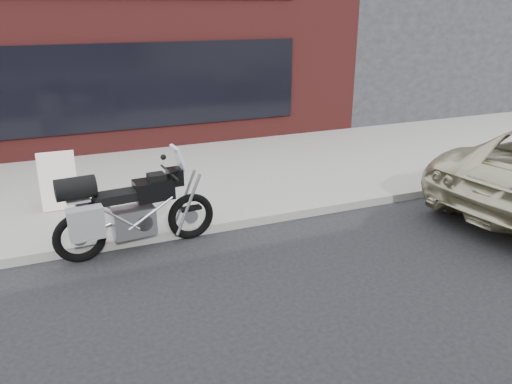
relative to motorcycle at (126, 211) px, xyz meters
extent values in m
plane|color=black|center=(2.16, -3.86, -0.67)|extent=(120.00, 120.00, 0.00)
cube|color=gray|center=(2.16, 3.14, -0.59)|extent=(44.00, 6.00, 0.15)
cube|color=#581D1C|center=(0.16, 10.14, 1.58)|extent=(14.00, 10.00, 4.50)
cube|color=black|center=(0.16, 5.11, 1.03)|extent=(10.00, 0.08, 2.00)
cube|color=#252529|center=(12.16, 10.14, 2.33)|extent=(10.00, 10.00, 6.00)
torus|color=black|center=(-0.68, -0.04, -0.30)|extent=(0.76, 0.19, 0.76)
torus|color=black|center=(1.00, 0.12, -0.30)|extent=(0.76, 0.19, 0.76)
cube|color=#B7B7BC|center=(0.10, 0.04, -0.19)|extent=(0.65, 0.39, 0.43)
cube|color=black|center=(0.44, 0.07, 0.26)|extent=(0.59, 0.41, 0.29)
cube|color=black|center=(-0.12, 0.01, 0.23)|extent=(0.65, 0.37, 0.14)
cube|color=black|center=(-0.51, -0.02, 0.14)|extent=(0.36, 0.28, 0.16)
cube|color=black|center=(0.78, 0.10, 0.40)|extent=(0.23, 0.29, 0.25)
cube|color=silver|center=(0.85, 0.11, 0.69)|extent=(0.19, 0.35, 0.38)
cylinder|color=black|center=(0.70, 0.09, 0.48)|extent=(0.11, 0.79, 0.03)
cube|color=#B7B7BC|center=(-0.65, -0.03, 0.30)|extent=(0.35, 0.37, 0.03)
cube|color=slate|center=(-0.58, -0.32, 0.03)|extent=(0.49, 0.25, 0.45)
cylinder|color=black|center=(-0.65, -0.03, 0.46)|extent=(0.57, 0.36, 0.32)
cylinder|color=#B7B7BC|center=(-0.36, 0.17, -0.27)|extent=(0.63, 0.15, 0.22)
cube|color=silver|center=(-0.88, 1.86, -0.02)|extent=(0.62, 0.32, 0.99)
cube|color=silver|center=(-0.87, 2.12, -0.02)|extent=(0.62, 0.32, 0.99)
camera|label=1|loc=(-0.78, -6.97, 2.83)|focal=35.00mm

